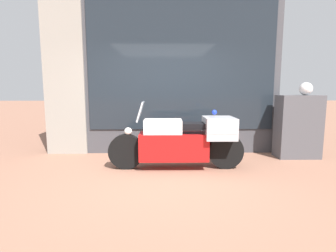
% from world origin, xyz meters
% --- Properties ---
extents(ground_plane, '(60.00, 60.00, 0.00)m').
position_xyz_m(ground_plane, '(0.00, 0.00, 0.00)').
color(ground_plane, '#8E604C').
extents(shop_building, '(5.21, 0.55, 3.77)m').
position_xyz_m(shop_building, '(-0.38, 2.00, 1.89)').
color(shop_building, '#424247').
rests_on(shop_building, ground).
extents(window_display, '(3.87, 0.30, 2.10)m').
position_xyz_m(window_display, '(0.37, 2.03, 0.49)').
color(window_display, slate).
rests_on(window_display, ground).
extents(paramedic_motorcycle, '(2.46, 0.66, 1.23)m').
position_xyz_m(paramedic_motorcycle, '(0.39, 0.62, 0.55)').
color(paramedic_motorcycle, black).
rests_on(paramedic_motorcycle, ground).
extents(utility_cabinet, '(0.87, 0.45, 1.32)m').
position_xyz_m(utility_cabinet, '(2.85, 1.39, 0.66)').
color(utility_cabinet, '#4C4C51').
rests_on(utility_cabinet, ground).
extents(white_helmet, '(0.26, 0.26, 0.26)m').
position_xyz_m(white_helmet, '(2.94, 1.35, 1.45)').
color(white_helmet, white).
rests_on(white_helmet, utility_cabinet).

